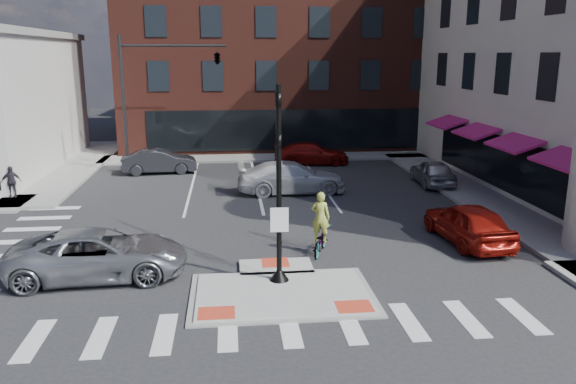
{
  "coord_description": "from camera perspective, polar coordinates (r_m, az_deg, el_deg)",
  "views": [
    {
      "loc": [
        -1.45,
        -15.77,
        6.93
      ],
      "look_at": [
        0.67,
        4.13,
        2.0
      ],
      "focal_mm": 35.0,
      "sensor_mm": 36.0,
      "label": 1
    }
  ],
  "objects": [
    {
      "name": "building_n",
      "position": [
        47.98,
        -0.77,
        14.88
      ],
      "size": [
        24.4,
        18.4,
        15.5
      ],
      "color": "#502019",
      "rests_on": "ground"
    },
    {
      "name": "mast_arm_signal",
      "position": [
        33.84,
        -9.73,
        12.42
      ],
      "size": [
        6.1,
        2.24,
        8.0
      ],
      "color": "black",
      "rests_on": "ground"
    },
    {
      "name": "bg_car_silver",
      "position": [
        31.41,
        14.47,
        1.95
      ],
      "size": [
        1.83,
        4.17,
        1.4
      ],
      "primitive_type": "imported",
      "rotation": [
        0.0,
        0.0,
        3.1
      ],
      "color": "#B6B8BE",
      "rests_on": "ground"
    },
    {
      "name": "bg_car_red",
      "position": [
        36.28,
        2.41,
        3.93
      ],
      "size": [
        4.95,
        2.42,
        1.39
      ],
      "primitive_type": "imported",
      "rotation": [
        0.0,
        0.0,
        1.47
      ],
      "color": "maroon",
      "rests_on": "ground"
    },
    {
      "name": "pedestrian_b",
      "position": [
        30.31,
        -26.3,
        0.95
      ],
      "size": [
        0.96,
        0.57,
        1.54
      ],
      "primitive_type": "imported",
      "rotation": [
        0.0,
        0.0,
        0.23
      ],
      "color": "#2E2932",
      "rests_on": "sidewalk_nw"
    },
    {
      "name": "signal_pole",
      "position": [
        16.87,
        -0.92,
        -1.9
      ],
      "size": [
        0.6,
        0.6,
        5.98
      ],
      "color": "black",
      "rests_on": "refuge_island"
    },
    {
      "name": "building_far_right",
      "position": [
        70.56,
        2.52,
        13.07
      ],
      "size": [
        12.0,
        12.0,
        12.0
      ],
      "primitive_type": "cube",
      "color": "brown",
      "rests_on": "ground"
    },
    {
      "name": "sidewalk_n",
      "position": [
        38.65,
        0.64,
        3.62
      ],
      "size": [
        26.0,
        3.0,
        0.15
      ],
      "primitive_type": "cube",
      "color": "gray",
      "rests_on": "ground"
    },
    {
      "name": "white_pickup",
      "position": [
        28.65,
        0.35,
        1.49
      ],
      "size": [
        5.63,
        2.5,
        1.6
      ],
      "primitive_type": "imported",
      "rotation": [
        0.0,
        0.0,
        1.62
      ],
      "color": "silver",
      "rests_on": "ground"
    },
    {
      "name": "sidewalk_e",
      "position": [
        29.35,
        18.8,
        -0.42
      ],
      "size": [
        3.0,
        24.0,
        0.15
      ],
      "primitive_type": "cube",
      "color": "gray",
      "rests_on": "ground"
    },
    {
      "name": "refuge_island",
      "position": [
        17.03,
        -0.69,
        -9.99
      ],
      "size": [
        5.4,
        4.65,
        0.13
      ],
      "color": "gray",
      "rests_on": "ground"
    },
    {
      "name": "red_sedan",
      "position": [
        22.13,
        17.83,
        -2.99
      ],
      "size": [
        2.24,
        4.7,
        1.55
      ],
      "primitive_type": "imported",
      "rotation": [
        0.0,
        0.0,
        3.23
      ],
      "color": "#9A150E",
      "rests_on": "ground"
    },
    {
      "name": "ground",
      "position": [
        17.29,
        -0.77,
        -9.8
      ],
      "size": [
        120.0,
        120.0,
        0.0
      ],
      "primitive_type": "plane",
      "color": "#28282B",
      "rests_on": "ground"
    },
    {
      "name": "building_far_left",
      "position": [
        67.85,
        -8.41,
        12.07
      ],
      "size": [
        10.0,
        12.0,
        10.0
      ],
      "primitive_type": "cube",
      "color": "slate",
      "rests_on": "ground"
    },
    {
      "name": "bg_car_dark",
      "position": [
        34.3,
        -12.94,
        3.06
      ],
      "size": [
        4.49,
        1.92,
        1.44
      ],
      "primitive_type": "imported",
      "rotation": [
        0.0,
        0.0,
        1.66
      ],
      "color": "#29292F",
      "rests_on": "ground"
    },
    {
      "name": "cyclist",
      "position": [
        19.96,
        3.29,
        -4.18
      ],
      "size": [
        1.24,
        1.92,
        2.27
      ],
      "rotation": [
        0.0,
        0.0,
        2.78
      ],
      "color": "#3F3F44",
      "rests_on": "ground"
    },
    {
      "name": "silver_suv",
      "position": [
        18.85,
        -18.65,
        -6.01
      ],
      "size": [
        5.64,
        2.84,
        1.53
      ],
      "primitive_type": "imported",
      "rotation": [
        0.0,
        0.0,
        1.62
      ],
      "color": "#9EA0A5",
      "rests_on": "ground"
    }
  ]
}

